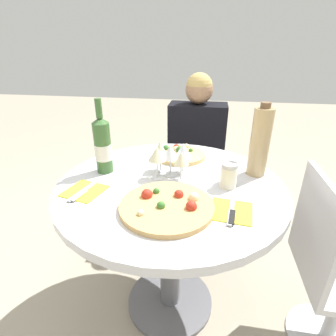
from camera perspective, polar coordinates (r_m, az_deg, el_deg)
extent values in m
plane|color=#9E937F|center=(1.67, 0.45, -27.01)|extent=(12.00, 12.00, 0.00)
cylinder|color=slate|center=(1.66, 0.45, -26.76)|extent=(0.47, 0.47, 0.02)
cylinder|color=slate|center=(1.39, 0.50, -17.41)|extent=(0.10, 0.10, 0.71)
cylinder|color=silver|center=(1.17, 0.57, -3.85)|extent=(1.00, 1.00, 0.04)
cylinder|color=silver|center=(2.21, 5.41, -11.23)|extent=(0.37, 0.37, 0.01)
cylinder|color=silver|center=(2.10, 5.63, -6.87)|extent=(0.06, 0.06, 0.41)
cube|color=silver|center=(1.99, 5.89, -1.51)|extent=(0.41, 0.41, 0.03)
cube|color=silver|center=(2.08, 6.53, 6.42)|extent=(0.41, 0.02, 0.42)
cube|color=black|center=(1.96, 5.30, -8.95)|extent=(0.33, 0.32, 0.44)
cube|color=black|center=(1.89, 6.26, 5.97)|extent=(0.39, 0.20, 0.52)
sphere|color=#997051|center=(1.80, 6.80, 16.54)|extent=(0.18, 0.18, 0.18)
sphere|color=tan|center=(1.80, 6.84, 17.26)|extent=(0.17, 0.17, 0.17)
cylinder|color=silver|center=(1.58, 32.77, -24.61)|extent=(0.06, 0.06, 0.41)
cube|color=silver|center=(1.23, 29.39, -11.40)|extent=(0.02, 0.41, 0.42)
cylinder|color=tan|center=(0.98, -0.28, -8.28)|extent=(0.35, 0.35, 0.02)
sphere|color=beige|center=(1.00, 5.64, -6.33)|extent=(0.04, 0.04, 0.04)
sphere|color=#B22D1E|center=(0.95, 5.10, -8.31)|extent=(0.04, 0.04, 0.04)
sphere|color=#336B28|center=(0.95, -1.28, -8.19)|extent=(0.03, 0.03, 0.03)
sphere|color=#B22D1E|center=(1.02, 2.37, -5.75)|extent=(0.04, 0.04, 0.04)
sphere|color=#B22D1E|center=(1.01, -4.60, -5.76)|extent=(0.04, 0.04, 0.04)
sphere|color=beige|center=(0.92, -5.98, -9.72)|extent=(0.03, 0.03, 0.03)
sphere|color=#336B28|center=(1.04, -2.56, -5.08)|extent=(0.03, 0.03, 0.03)
cylinder|color=#DBB26B|center=(1.42, 2.73, 2.86)|extent=(0.27, 0.27, 0.02)
sphere|color=#B22D1E|center=(1.49, 1.81, 4.70)|extent=(0.03, 0.03, 0.03)
sphere|color=#336B28|center=(1.45, 4.99, 3.86)|extent=(0.02, 0.02, 0.02)
sphere|color=#336B28|center=(1.39, 2.96, 3.22)|extent=(0.04, 0.04, 0.04)
sphere|color=beige|center=(1.50, 4.03, 4.74)|extent=(0.03, 0.03, 0.03)
sphere|color=#336B28|center=(1.47, -0.46, 4.35)|extent=(0.03, 0.03, 0.03)
sphere|color=#336B28|center=(1.44, 2.72, 3.95)|extent=(0.04, 0.04, 0.04)
sphere|color=beige|center=(1.45, 1.78, 4.12)|extent=(0.04, 0.04, 0.04)
cylinder|color=#38602D|center=(1.25, -13.96, 4.25)|extent=(0.08, 0.08, 0.24)
cone|color=#38602D|center=(1.21, -14.61, 10.08)|extent=(0.08, 0.08, 0.03)
cylinder|color=#38602D|center=(1.20, -14.88, 12.46)|extent=(0.03, 0.03, 0.08)
cylinder|color=silver|center=(1.26, -13.87, 3.45)|extent=(0.08, 0.08, 0.08)
cylinder|color=tan|center=(1.24, 19.37, 5.22)|extent=(0.09, 0.09, 0.31)
cylinder|color=brown|center=(1.20, 20.52, 12.69)|extent=(0.04, 0.04, 0.02)
cylinder|color=silver|center=(1.13, 13.03, -1.88)|extent=(0.07, 0.07, 0.09)
cylinder|color=#B2B2B7|center=(1.11, 13.30, 0.59)|extent=(0.07, 0.07, 0.02)
cylinder|color=silver|center=(1.26, -1.66, -0.48)|extent=(0.06, 0.06, 0.00)
cylinder|color=silver|center=(1.25, -1.68, 0.95)|extent=(0.01, 0.01, 0.07)
cone|color=beige|center=(1.22, -1.72, 4.05)|extent=(0.08, 0.08, 0.08)
cylinder|color=silver|center=(1.22, 0.49, -1.41)|extent=(0.06, 0.06, 0.00)
cylinder|color=silver|center=(1.20, 0.50, 0.37)|extent=(0.01, 0.01, 0.08)
cone|color=silver|center=(1.18, 0.51, 3.54)|extent=(0.08, 0.08, 0.06)
cylinder|color=silver|center=(1.25, 3.20, -0.82)|extent=(0.06, 0.06, 0.00)
cylinder|color=silver|center=(1.23, 3.24, 0.76)|extent=(0.01, 0.01, 0.07)
cone|color=silver|center=(1.21, 3.33, 3.86)|extent=(0.08, 0.08, 0.07)
cylinder|color=silver|center=(1.20, -2.33, -2.02)|extent=(0.06, 0.06, 0.00)
cylinder|color=silver|center=(1.18, -2.37, -0.15)|extent=(0.01, 0.01, 0.08)
cone|color=beige|center=(1.15, -2.43, 3.11)|extent=(0.08, 0.08, 0.06)
cylinder|color=silver|center=(1.18, 2.80, -2.41)|extent=(0.06, 0.06, 0.00)
cylinder|color=silver|center=(1.17, 2.83, -0.81)|extent=(0.01, 0.01, 0.07)
cone|color=beige|center=(1.14, 2.90, 2.18)|extent=(0.07, 0.07, 0.06)
cube|color=yellow|center=(1.14, -17.70, -4.76)|extent=(0.18, 0.18, 0.00)
cube|color=silver|center=(1.14, -17.73, -4.56)|extent=(0.06, 0.19, 0.00)
cube|color=silver|center=(1.10, -18.80, -5.64)|extent=(0.04, 0.09, 0.00)
cube|color=yellow|center=(0.99, 13.58, -9.05)|extent=(0.17, 0.17, 0.00)
cube|color=silver|center=(0.99, 13.61, -8.84)|extent=(0.04, 0.19, 0.00)
cube|color=black|center=(0.95, 13.78, -10.30)|extent=(0.03, 0.09, 0.00)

